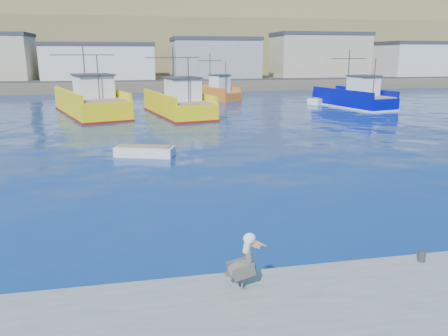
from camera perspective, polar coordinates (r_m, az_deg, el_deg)
name	(u,v)px	position (r m, az deg, el deg)	size (l,w,h in m)	color
ground	(274,237)	(14.69, 6.55, -8.90)	(260.00, 260.00, 0.00)	#07185A
dock_bollards	(338,264)	(11.78, 14.64, -12.06)	(36.20, 0.20, 0.30)	#4C4C4C
far_shore	(150,42)	(122.11, -9.67, 15.96)	(200.00, 81.00, 24.00)	brown
trawler_yellow_a	(91,103)	(45.60, -17.02, 8.16)	(8.64, 14.49, 6.83)	yellow
trawler_yellow_b	(179,104)	(43.47, -5.96, 8.29)	(6.43, 12.35, 6.57)	yellow
trawler_blue	(354,98)	(51.93, 16.66, 8.72)	(6.06, 11.07, 6.41)	#01059C
boat_orange	(215,92)	(58.40, -1.13, 9.92)	(6.41, 8.07, 6.00)	#C9651B
skiff_mid	(145,152)	(26.16, -10.31, 2.05)	(3.63, 2.27, 0.75)	silver
skiff_far	(322,101)	(54.91, 12.65, 8.53)	(4.32, 3.76, 0.93)	silver
pelican	(243,265)	(10.47, 2.54, -12.51)	(1.09, 0.57, 1.35)	#595451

